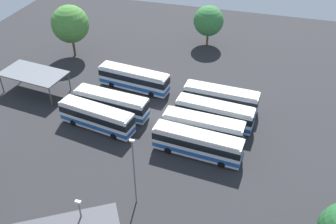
{
  "coord_description": "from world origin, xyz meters",
  "views": [
    {
      "loc": [
        13.66,
        -42.82,
        34.0
      ],
      "look_at": [
        1.09,
        -0.34,
        1.59
      ],
      "focal_mm": 39.91,
      "sensor_mm": 36.0,
      "label": 1
    }
  ],
  "objects_px": {
    "bus_row1_slot1": "(203,128)",
    "lamp_post_mid_lot": "(134,170)",
    "maintenance_shelter": "(33,74)",
    "bus_row1_slot0": "(197,144)",
    "tree_northwest": "(209,21)",
    "bus_row0_slot1": "(112,103)",
    "tree_south_edge": "(70,24)",
    "bus_row1_slot2": "(215,113)",
    "bus_row1_slot3": "(221,98)",
    "bus_row0_slot0": "(97,117)",
    "bus_row0_slot3": "(134,79)"
  },
  "relations": [
    {
      "from": "bus_row0_slot1",
      "to": "bus_row1_slot2",
      "type": "bearing_deg",
      "value": 7.0
    },
    {
      "from": "bus_row0_slot0",
      "to": "maintenance_shelter",
      "type": "distance_m",
      "value": 15.24
    },
    {
      "from": "bus_row0_slot1",
      "to": "bus_row0_slot0",
      "type": "bearing_deg",
      "value": -99.9
    },
    {
      "from": "bus_row1_slot0",
      "to": "bus_row1_slot2",
      "type": "height_order",
      "value": "same"
    },
    {
      "from": "bus_row0_slot0",
      "to": "maintenance_shelter",
      "type": "relative_size",
      "value": 1.05
    },
    {
      "from": "bus_row0_slot0",
      "to": "tree_northwest",
      "type": "height_order",
      "value": "tree_northwest"
    },
    {
      "from": "bus_row0_slot1",
      "to": "bus_row1_slot0",
      "type": "relative_size",
      "value": 0.97
    },
    {
      "from": "bus_row1_slot1",
      "to": "maintenance_shelter",
      "type": "bearing_deg",
      "value": 171.94
    },
    {
      "from": "bus_row0_slot1",
      "to": "tree_northwest",
      "type": "bearing_deg",
      "value": 72.0
    },
    {
      "from": "lamp_post_mid_lot",
      "to": "tree_northwest",
      "type": "relative_size",
      "value": 1.17
    },
    {
      "from": "bus_row1_slot1",
      "to": "tree_south_edge",
      "type": "height_order",
      "value": "tree_south_edge"
    },
    {
      "from": "lamp_post_mid_lot",
      "to": "tree_northwest",
      "type": "height_order",
      "value": "lamp_post_mid_lot"
    },
    {
      "from": "bus_row0_slot0",
      "to": "tree_south_edge",
      "type": "bearing_deg",
      "value": 125.72
    },
    {
      "from": "bus_row0_slot1",
      "to": "tree_south_edge",
      "type": "bearing_deg",
      "value": 133.04
    },
    {
      "from": "bus_row1_slot0",
      "to": "tree_northwest",
      "type": "bearing_deg",
      "value": 99.32
    },
    {
      "from": "bus_row1_slot1",
      "to": "bus_row1_slot0",
      "type": "bearing_deg",
      "value": -90.37
    },
    {
      "from": "bus_row1_slot1",
      "to": "lamp_post_mid_lot",
      "type": "height_order",
      "value": "lamp_post_mid_lot"
    },
    {
      "from": "bus_row0_slot0",
      "to": "bus_row1_slot2",
      "type": "xyz_separation_m",
      "value": [
        16.02,
        5.66,
        -0.0
      ]
    },
    {
      "from": "bus_row0_slot0",
      "to": "tree_northwest",
      "type": "bearing_deg",
      "value": 72.94
    },
    {
      "from": "bus_row0_slot0",
      "to": "tree_northwest",
      "type": "distance_m",
      "value": 33.15
    },
    {
      "from": "bus_row1_slot0",
      "to": "lamp_post_mid_lot",
      "type": "height_order",
      "value": "lamp_post_mid_lot"
    },
    {
      "from": "bus_row1_slot1",
      "to": "lamp_post_mid_lot",
      "type": "distance_m",
      "value": 14.61
    },
    {
      "from": "maintenance_shelter",
      "to": "tree_northwest",
      "type": "distance_m",
      "value": 34.76
    },
    {
      "from": "bus_row0_slot1",
      "to": "bus_row1_slot0",
      "type": "height_order",
      "value": "same"
    },
    {
      "from": "bus_row0_slot3",
      "to": "bus_row1_slot2",
      "type": "height_order",
      "value": "same"
    },
    {
      "from": "bus_row1_slot1",
      "to": "tree_south_edge",
      "type": "distance_m",
      "value": 34.29
    },
    {
      "from": "bus_row0_slot1",
      "to": "bus_row1_slot3",
      "type": "xyz_separation_m",
      "value": [
        15.56,
        6.01,
        -0.0
      ]
    },
    {
      "from": "bus_row1_slot1",
      "to": "tree_northwest",
      "type": "bearing_deg",
      "value": 100.44
    },
    {
      "from": "bus_row1_slot1",
      "to": "tree_northwest",
      "type": "height_order",
      "value": "tree_northwest"
    },
    {
      "from": "tree_south_edge",
      "to": "bus_row0_slot1",
      "type": "bearing_deg",
      "value": -46.96
    },
    {
      "from": "bus_row0_slot3",
      "to": "tree_south_edge",
      "type": "distance_m",
      "value": 17.96
    },
    {
      "from": "bus_row0_slot3",
      "to": "tree_south_edge",
      "type": "xyz_separation_m",
      "value": [
        -15.39,
        8.08,
        4.52
      ]
    },
    {
      "from": "bus_row0_slot0",
      "to": "tree_northwest",
      "type": "relative_size",
      "value": 1.44
    },
    {
      "from": "bus_row0_slot3",
      "to": "maintenance_shelter",
      "type": "bearing_deg",
      "value": -160.8
    },
    {
      "from": "bus_row1_slot2",
      "to": "bus_row1_slot0",
      "type": "bearing_deg",
      "value": -97.21
    },
    {
      "from": "bus_row1_slot1",
      "to": "tree_northwest",
      "type": "xyz_separation_m",
      "value": [
        -5.45,
        29.59,
        3.13
      ]
    },
    {
      "from": "bus_row1_slot0",
      "to": "maintenance_shelter",
      "type": "bearing_deg",
      "value": 165.29
    },
    {
      "from": "bus_row1_slot0",
      "to": "bus_row0_slot3",
      "type": "bearing_deg",
      "value": 136.67
    },
    {
      "from": "lamp_post_mid_lot",
      "to": "tree_south_edge",
      "type": "height_order",
      "value": "tree_south_edge"
    },
    {
      "from": "bus_row1_slot0",
      "to": "tree_south_edge",
      "type": "xyz_separation_m",
      "value": [
        -29.11,
        21.02,
        4.52
      ]
    },
    {
      "from": "bus_row1_slot1",
      "to": "maintenance_shelter",
      "type": "distance_m",
      "value": 29.37
    },
    {
      "from": "bus_row0_slot1",
      "to": "bus_row1_slot0",
      "type": "distance_m",
      "value": 15.4
    },
    {
      "from": "tree_northwest",
      "to": "tree_south_edge",
      "type": "xyz_separation_m",
      "value": [
        -23.68,
        -12.08,
        1.38
      ]
    },
    {
      "from": "bus_row1_slot1",
      "to": "tree_south_edge",
      "type": "bearing_deg",
      "value": 148.99
    },
    {
      "from": "bus_row0_slot0",
      "to": "bus_row1_slot3",
      "type": "distance_m",
      "value": 18.94
    },
    {
      "from": "bus_row0_slot1",
      "to": "bus_row1_slot2",
      "type": "height_order",
      "value": "same"
    },
    {
      "from": "tree_northwest",
      "to": "tree_south_edge",
      "type": "height_order",
      "value": "tree_south_edge"
    },
    {
      "from": "lamp_post_mid_lot",
      "to": "tree_south_edge",
      "type": "xyz_separation_m",
      "value": [
        -24.2,
        30.88,
        1.29
      ]
    },
    {
      "from": "bus_row1_slot2",
      "to": "tree_northwest",
      "type": "distance_m",
      "value": 26.84
    },
    {
      "from": "bus_row0_slot3",
      "to": "bus_row1_slot0",
      "type": "xyz_separation_m",
      "value": [
        13.72,
        -12.94,
        -0.0
      ]
    }
  ]
}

